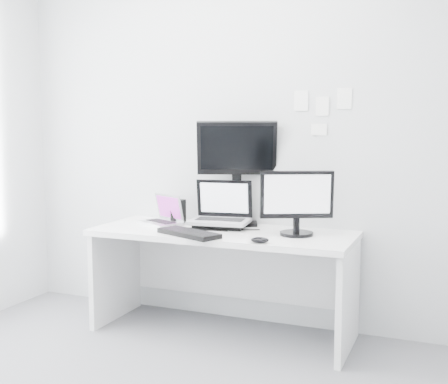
{
  "coord_description": "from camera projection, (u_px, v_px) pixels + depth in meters",
  "views": [
    {
      "loc": [
        1.49,
        -2.34,
        1.45
      ],
      "look_at": [
        0.02,
        1.23,
        1.0
      ],
      "focal_mm": 46.04,
      "sensor_mm": 36.0,
      "label": 1
    }
  ],
  "objects": [
    {
      "name": "back_wall",
      "position": [
        241.0,
        139.0,
        4.19
      ],
      "size": [
        3.6,
        0.0,
        3.6
      ],
      "primitive_type": "plane",
      "rotation": [
        1.57,
        0.0,
        0.0
      ],
      "color": "#BABDBF",
      "rests_on": "ground"
    },
    {
      "name": "desk",
      "position": [
        222.0,
        282.0,
        3.99
      ],
      "size": [
        1.8,
        0.7,
        0.73
      ],
      "primitive_type": "cube",
      "color": "white",
      "rests_on": "ground"
    },
    {
      "name": "macbook",
      "position": [
        160.0,
        209.0,
        4.18
      ],
      "size": [
        0.37,
        0.34,
        0.23
      ],
      "primitive_type": "cube",
      "rotation": [
        0.0,
        0.0,
        -0.46
      ],
      "color": "silver",
      "rests_on": "desk"
    },
    {
      "name": "speaker",
      "position": [
        178.0,
        211.0,
        4.25
      ],
      "size": [
        0.09,
        0.09,
        0.17
      ],
      "primitive_type": "cube",
      "rotation": [
        0.0,
        0.0,
        -0.03
      ],
      "color": "black",
      "rests_on": "desk"
    },
    {
      "name": "dell_laptop",
      "position": [
        220.0,
        204.0,
        4.03
      ],
      "size": [
        0.45,
        0.37,
        0.34
      ],
      "primitive_type": "cube",
      "rotation": [
        0.0,
        0.0,
        0.13
      ],
      "color": "#9EA0A5",
      "rests_on": "desk"
    },
    {
      "name": "rear_monitor",
      "position": [
        237.0,
        172.0,
        4.14
      ],
      "size": [
        0.6,
        0.4,
        0.77
      ],
      "primitive_type": "cube",
      "rotation": [
        0.0,
        0.0,
        0.38
      ],
      "color": "black",
      "rests_on": "desk"
    },
    {
      "name": "samsung_monitor",
      "position": [
        297.0,
        202.0,
        3.75
      ],
      "size": [
        0.53,
        0.41,
        0.44
      ],
      "primitive_type": "cube",
      "rotation": [
        0.0,
        0.0,
        0.44
      ],
      "color": "black",
      "rests_on": "desk"
    },
    {
      "name": "keyboard",
      "position": [
        189.0,
        233.0,
        3.76
      ],
      "size": [
        0.49,
        0.33,
        0.03
      ],
      "primitive_type": "cube",
      "rotation": [
        0.0,
        0.0,
        -0.4
      ],
      "color": "black",
      "rests_on": "desk"
    },
    {
      "name": "mouse",
      "position": [
        260.0,
        240.0,
        3.52
      ],
      "size": [
        0.13,
        0.1,
        0.04
      ],
      "primitive_type": "ellipsoid",
      "rotation": [
        0.0,
        0.0,
        0.27
      ],
      "color": "black",
      "rests_on": "desk"
    },
    {
      "name": "wall_note_0",
      "position": [
        301.0,
        101.0,
        3.99
      ],
      "size": [
        0.1,
        0.0,
        0.14
      ],
      "primitive_type": "cube",
      "color": "white",
      "rests_on": "back_wall"
    },
    {
      "name": "wall_note_1",
      "position": [
        322.0,
        106.0,
        3.93
      ],
      "size": [
        0.09,
        0.0,
        0.13
      ],
      "primitive_type": "cube",
      "color": "white",
      "rests_on": "back_wall"
    },
    {
      "name": "wall_note_2",
      "position": [
        344.0,
        98.0,
        3.87
      ],
      "size": [
        0.1,
        0.0,
        0.14
      ],
      "primitive_type": "cube",
      "color": "white",
      "rests_on": "back_wall"
    },
    {
      "name": "wall_note_3",
      "position": [
        319.0,
        130.0,
        3.96
      ],
      "size": [
        0.11,
        0.0,
        0.08
      ],
      "primitive_type": "cube",
      "color": "white",
      "rests_on": "back_wall"
    }
  ]
}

